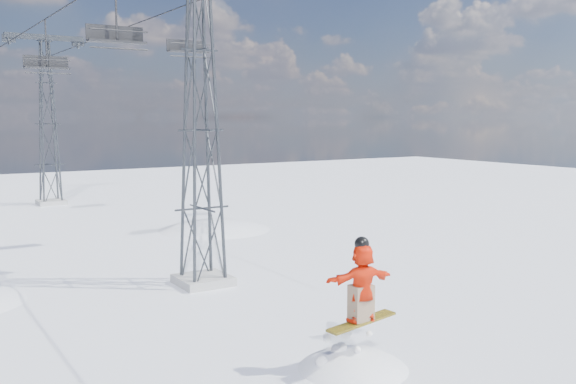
# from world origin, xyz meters

# --- Properties ---
(ground) EXTENTS (120.00, 120.00, 0.00)m
(ground) POSITION_xyz_m (0.00, 0.00, 0.00)
(ground) COLOR white
(ground) RESTS_ON ground
(lift_tower_near) EXTENTS (5.20, 1.80, 11.43)m
(lift_tower_near) POSITION_xyz_m (0.80, 8.00, 5.47)
(lift_tower_near) COLOR #999999
(lift_tower_near) RESTS_ON ground
(lift_tower_far) EXTENTS (5.20, 1.80, 11.43)m
(lift_tower_far) POSITION_xyz_m (0.80, 33.00, 5.47)
(lift_tower_far) COLOR #999999
(lift_tower_far) RESTS_ON ground
(haul_cables) EXTENTS (4.46, 51.00, 0.06)m
(haul_cables) POSITION_xyz_m (0.80, 19.50, 10.85)
(haul_cables) COLOR black
(haul_cables) RESTS_ON ground
(lift_chair_near) EXTENTS (2.05, 0.59, 2.54)m
(lift_chair_near) POSITION_xyz_m (-1.40, 10.21, 8.81)
(lift_chair_near) COLOR black
(lift_chair_near) RESTS_ON ground
(lift_chair_mid) EXTENTS (1.85, 0.53, 2.29)m
(lift_chair_mid) POSITION_xyz_m (3.00, 14.16, 9.01)
(lift_chair_mid) COLOR black
(lift_chair_mid) RESTS_ON ground
(lift_chair_far) EXTENTS (2.20, 0.63, 2.73)m
(lift_chair_far) POSITION_xyz_m (-1.40, 21.89, 8.67)
(lift_chair_far) COLOR black
(lift_chair_far) RESTS_ON ground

